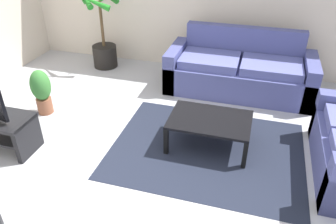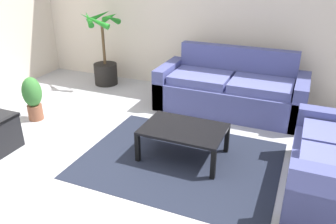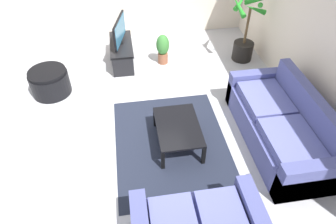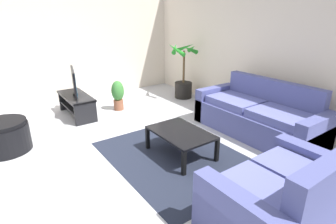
{
  "view_description": "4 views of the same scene",
  "coord_description": "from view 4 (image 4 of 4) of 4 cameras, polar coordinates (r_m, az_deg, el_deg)",
  "views": [
    {
      "loc": [
        1.06,
        -2.45,
        2.43
      ],
      "look_at": [
        0.2,
        0.53,
        0.52
      ],
      "focal_mm": 35.7,
      "sensor_mm": 36.0,
      "label": 1
    },
    {
      "loc": [
        1.79,
        -2.43,
        2.13
      ],
      "look_at": [
        0.42,
        0.8,
        0.51
      ],
      "focal_mm": 36.13,
      "sensor_mm": 36.0,
      "label": 2
    },
    {
      "loc": [
        3.78,
        0.11,
        3.52
      ],
      "look_at": [
        0.64,
        0.61,
        0.67
      ],
      "focal_mm": 32.66,
      "sensor_mm": 36.0,
      "label": 3
    },
    {
      "loc": [
        3.32,
        -1.39,
        1.96
      ],
      "look_at": [
        0.38,
        0.71,
        0.6
      ],
      "focal_mm": 28.3,
      "sensor_mm": 36.0,
      "label": 4
    }
  ],
  "objects": [
    {
      "name": "ground_plane",
      "position": [
        4.1,
        -11.41,
        -8.41
      ],
      "size": [
        6.6,
        6.6,
        0.0
      ],
      "primitive_type": "plane",
      "color": "#B2B2B7"
    },
    {
      "name": "wall_back",
      "position": [
        5.54,
        17.72,
        13.33
      ],
      "size": [
        6.0,
        0.06,
        2.7
      ],
      "primitive_type": "cube",
      "color": "beige",
      "rests_on": "ground"
    },
    {
      "name": "wall_left",
      "position": [
        6.5,
        -23.74,
        13.54
      ],
      "size": [
        0.06,
        6.0,
        2.7
      ],
      "primitive_type": "cube",
      "color": "beige",
      "rests_on": "ground"
    },
    {
      "name": "couch_main",
      "position": [
        4.74,
        18.81,
        -1.01
      ],
      "size": [
        2.15,
        0.9,
        0.9
      ],
      "color": "#4C518C",
      "rests_on": "ground"
    },
    {
      "name": "couch_loveseat",
      "position": [
        2.86,
        23.34,
        -16.96
      ],
      "size": [
        0.9,
        1.41,
        0.9
      ],
      "color": "#4C518C",
      "rests_on": "ground"
    },
    {
      "name": "tv_stand",
      "position": [
        5.6,
        -19.12,
        2.01
      ],
      "size": [
        1.1,
        0.45,
        0.43
      ],
      "color": "black",
      "rests_on": "ground"
    },
    {
      "name": "tv",
      "position": [
        5.49,
        -19.6,
        6.2
      ],
      "size": [
        0.84,
        0.25,
        0.52
      ],
      "color": "black",
      "rests_on": "tv_stand"
    },
    {
      "name": "coffee_table",
      "position": [
        3.81,
        2.78,
        -4.82
      ],
      "size": [
        0.93,
        0.64,
        0.37
      ],
      "color": "black",
      "rests_on": "ground"
    },
    {
      "name": "area_rug",
      "position": [
        3.9,
        1.53,
        -9.47
      ],
      "size": [
        2.2,
        1.7,
        0.01
      ],
      "primitive_type": "cube",
      "color": "#1E2333",
      "rests_on": "ground"
    },
    {
      "name": "potted_palm",
      "position": [
        6.44,
        3.3,
        6.96
      ],
      "size": [
        0.65,
        0.69,
        1.33
      ],
      "color": "black",
      "rests_on": "ground"
    },
    {
      "name": "potted_plant_small",
      "position": [
        5.71,
        -10.74,
        3.8
      ],
      "size": [
        0.27,
        0.27,
        0.63
      ],
      "color": "brown",
      "rests_on": "ground"
    },
    {
      "name": "ottoman",
      "position": [
        4.64,
        -31.74,
        -4.5
      ],
      "size": [
        0.69,
        0.69,
        0.47
      ],
      "color": "black",
      "rests_on": "ground"
    }
  ]
}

